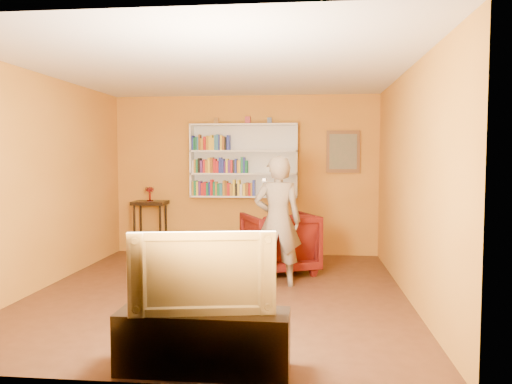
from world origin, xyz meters
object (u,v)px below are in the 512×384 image
bookshelf (244,161)px  armchair (279,242)px  tv_cabinet (203,341)px  ruby_lustre (150,191)px  television (203,271)px  person (278,221)px  console_table (150,210)px

bookshelf → armchair: (0.67, -1.28, -1.16)m
bookshelf → tv_cabinet: size_ratio=1.35×
bookshelf → ruby_lustre: (-1.60, -0.16, -0.51)m
tv_cabinet → television: television is taller
bookshelf → ruby_lustre: size_ratio=7.44×
armchair → person: (0.02, -0.73, 0.40)m
ruby_lustre → console_table: bearing=141.3°
tv_cabinet → television: bearing=0.0°
armchair → tv_cabinet: 3.41m
bookshelf → armchair: 1.85m
person → tv_cabinet: 2.75m
console_table → television: size_ratio=0.83×
ruby_lustre → television: bearing=-67.3°
console_table → ruby_lustre: 0.33m
console_table → tv_cabinet: (1.88, -4.50, -0.52)m
ruby_lustre → television: ruby_lustre is taller
console_table → television: bearing=-67.3°
bookshelf → console_table: (-1.60, -0.16, -0.84)m
console_table → ruby_lustre: ruby_lustre is taller
ruby_lustre → television: 4.89m
console_table → television: (1.88, -4.50, 0.04)m
armchair → person: person is taller
bookshelf → television: (0.28, -4.66, -0.80)m
ruby_lustre → television: size_ratio=0.22×
armchair → television: size_ratio=0.87×
console_table → person: (2.29, -1.84, 0.08)m
bookshelf → television: bookshelf is taller
tv_cabinet → console_table: bearing=112.7°
console_table → person: bearing=-38.9°
console_table → person: size_ratio=0.55×
ruby_lustre → person: person is taller
tv_cabinet → bookshelf: bearing=93.5°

